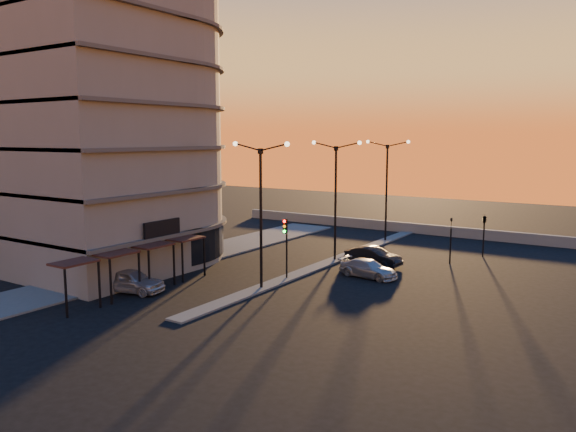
{
  "coord_description": "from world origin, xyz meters",
  "views": [
    {
      "loc": [
        20.82,
        -28.71,
        9.78
      ],
      "look_at": [
        -1.72,
        5.8,
        3.97
      ],
      "focal_mm": 35.0,
      "sensor_mm": 36.0,
      "label": 1
    }
  ],
  "objects_px": {
    "streetlamp_mid": "(336,191)",
    "car_sedan": "(373,256)",
    "car_hatchback": "(130,280)",
    "traffic_light_main": "(286,238)",
    "car_wagon": "(368,269)"
  },
  "relations": [
    {
      "from": "car_sedan",
      "to": "car_wagon",
      "type": "xyz_separation_m",
      "value": [
        1.22,
        -3.46,
        -0.1
      ]
    },
    {
      "from": "car_hatchback",
      "to": "car_sedan",
      "type": "bearing_deg",
      "value": -45.42
    },
    {
      "from": "streetlamp_mid",
      "to": "car_hatchback",
      "type": "distance_m",
      "value": 17.2
    },
    {
      "from": "traffic_light_main",
      "to": "car_sedan",
      "type": "relative_size",
      "value": 0.98
    },
    {
      "from": "car_sedan",
      "to": "car_wagon",
      "type": "height_order",
      "value": "car_sedan"
    },
    {
      "from": "streetlamp_mid",
      "to": "car_sedan",
      "type": "height_order",
      "value": "streetlamp_mid"
    },
    {
      "from": "traffic_light_main",
      "to": "car_hatchback",
      "type": "distance_m",
      "value": 10.56
    },
    {
      "from": "streetlamp_mid",
      "to": "car_wagon",
      "type": "relative_size",
      "value": 2.23
    },
    {
      "from": "car_sedan",
      "to": "car_wagon",
      "type": "bearing_deg",
      "value": -157.24
    },
    {
      "from": "car_sedan",
      "to": "car_wagon",
      "type": "distance_m",
      "value": 3.67
    },
    {
      "from": "car_hatchback",
      "to": "streetlamp_mid",
      "type": "bearing_deg",
      "value": -35.91
    },
    {
      "from": "car_sedan",
      "to": "traffic_light_main",
      "type": "bearing_deg",
      "value": 158.87
    },
    {
      "from": "streetlamp_mid",
      "to": "traffic_light_main",
      "type": "height_order",
      "value": "streetlamp_mid"
    },
    {
      "from": "car_hatchback",
      "to": "traffic_light_main",
      "type": "bearing_deg",
      "value": -51.66
    },
    {
      "from": "car_hatchback",
      "to": "car_wagon",
      "type": "bearing_deg",
      "value": -55.75
    }
  ]
}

